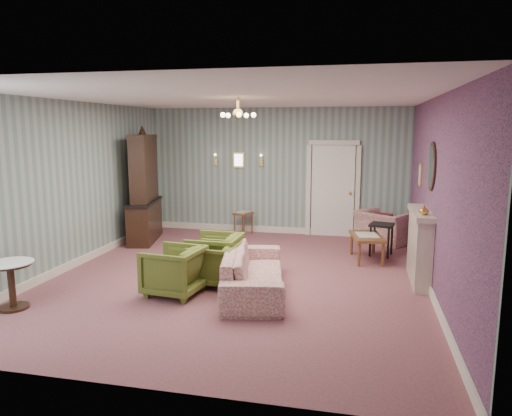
% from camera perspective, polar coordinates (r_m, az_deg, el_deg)
% --- Properties ---
extents(floor, '(7.00, 7.00, 0.00)m').
position_cam_1_polar(floor, '(7.92, -2.06, -8.29)').
color(floor, '#8C5159').
rests_on(floor, ground).
extents(ceiling, '(7.00, 7.00, 0.00)m').
position_cam_1_polar(ceiling, '(7.56, -2.20, 13.14)').
color(ceiling, white).
rests_on(ceiling, ground).
extents(wall_back, '(6.00, 0.00, 6.00)m').
position_cam_1_polar(wall_back, '(11.01, 2.50, 4.43)').
color(wall_back, slate).
rests_on(wall_back, ground).
extents(wall_front, '(6.00, 0.00, 6.00)m').
position_cam_1_polar(wall_front, '(4.36, -13.85, -3.61)').
color(wall_front, slate).
rests_on(wall_front, ground).
extents(wall_left, '(0.00, 7.00, 7.00)m').
position_cam_1_polar(wall_left, '(8.85, -21.29, 2.56)').
color(wall_left, slate).
rests_on(wall_left, ground).
extents(wall_right, '(0.00, 7.00, 7.00)m').
position_cam_1_polar(wall_right, '(7.44, 20.83, 1.39)').
color(wall_right, slate).
rests_on(wall_right, ground).
extents(wall_right_floral, '(0.00, 7.00, 7.00)m').
position_cam_1_polar(wall_right_floral, '(7.44, 20.72, 1.40)').
color(wall_right_floral, '#B2597E').
rests_on(wall_right_floral, ground).
extents(door, '(1.12, 0.12, 2.16)m').
position_cam_1_polar(door, '(10.86, 9.22, 2.28)').
color(door, white).
rests_on(door, floor).
extents(olive_chair_a, '(0.81, 0.85, 0.79)m').
position_cam_1_polar(olive_chair_a, '(7.12, -9.84, -7.15)').
color(olive_chair_a, '#596523').
rests_on(olive_chair_a, floor).
extents(olive_chair_b, '(0.71, 0.75, 0.73)m').
position_cam_1_polar(olive_chair_b, '(7.50, -5.02, -6.43)').
color(olive_chair_b, '#596523').
rests_on(olive_chair_b, floor).
extents(olive_chair_c, '(0.76, 0.81, 0.82)m').
position_cam_1_polar(olive_chair_c, '(7.77, -4.94, -5.55)').
color(olive_chair_c, '#596523').
rests_on(olive_chair_c, floor).
extents(sofa_chintz, '(1.06, 2.28, 0.86)m').
position_cam_1_polar(sofa_chintz, '(7.13, -0.29, -6.72)').
color(sofa_chintz, '#9D3F51').
rests_on(sofa_chintz, floor).
extents(wingback_chair, '(1.26, 1.18, 0.93)m').
position_cam_1_polar(wingback_chair, '(10.51, 15.27, -1.57)').
color(wingback_chair, '#9D3F51').
rests_on(wingback_chair, floor).
extents(dresser, '(0.81, 1.54, 2.44)m').
position_cam_1_polar(dresser, '(10.49, -13.36, 2.65)').
color(dresser, black).
rests_on(dresser, floor).
extents(fireplace, '(0.30, 1.40, 1.16)m').
position_cam_1_polar(fireplace, '(7.97, 19.07, -4.37)').
color(fireplace, beige).
rests_on(fireplace, floor).
extents(mantel_vase, '(0.15, 0.15, 0.15)m').
position_cam_1_polar(mantel_vase, '(7.45, 19.52, -0.21)').
color(mantel_vase, gold).
rests_on(mantel_vase, fireplace).
extents(oval_mirror, '(0.04, 0.76, 0.84)m').
position_cam_1_polar(oval_mirror, '(7.79, 20.30, 4.72)').
color(oval_mirror, white).
rests_on(oval_mirror, wall_right).
extents(framed_print, '(0.04, 0.34, 0.42)m').
position_cam_1_polar(framed_print, '(9.15, 19.17, 3.83)').
color(framed_print, gold).
rests_on(framed_print, wall_right).
extents(coffee_table, '(0.70, 1.03, 0.48)m').
position_cam_1_polar(coffee_table, '(9.07, 13.14, -4.65)').
color(coffee_table, brown).
rests_on(coffee_table, floor).
extents(side_table_black, '(0.51, 0.51, 0.63)m').
position_cam_1_polar(side_table_black, '(9.43, 14.80, -3.72)').
color(side_table_black, black).
rests_on(side_table_black, floor).
extents(pedestal_table, '(0.69, 0.69, 0.66)m').
position_cam_1_polar(pedestal_table, '(7.29, -27.29, -8.25)').
color(pedestal_table, black).
rests_on(pedestal_table, floor).
extents(nesting_table, '(0.46, 0.52, 0.55)m').
position_cam_1_polar(nesting_table, '(10.98, -1.54, -1.76)').
color(nesting_table, brown).
rests_on(nesting_table, floor).
extents(gilt_mirror_back, '(0.28, 0.06, 0.36)m').
position_cam_1_polar(gilt_mirror_back, '(11.14, -2.12, 5.78)').
color(gilt_mirror_back, gold).
rests_on(gilt_mirror_back, wall_back).
extents(sconce_left, '(0.16, 0.12, 0.30)m').
position_cam_1_polar(sconce_left, '(11.28, -4.86, 5.80)').
color(sconce_left, gold).
rests_on(sconce_left, wall_back).
extents(sconce_right, '(0.16, 0.12, 0.30)m').
position_cam_1_polar(sconce_right, '(11.00, 0.65, 5.74)').
color(sconce_right, gold).
rests_on(sconce_right, wall_back).
extents(chandelier, '(0.56, 0.56, 0.36)m').
position_cam_1_polar(chandelier, '(7.55, -2.18, 11.09)').
color(chandelier, gold).
rests_on(chandelier, ceiling).
extents(burgundy_cushion, '(0.41, 0.28, 0.39)m').
position_cam_1_polar(burgundy_cushion, '(10.36, 15.03, -1.63)').
color(burgundy_cushion, maroon).
rests_on(burgundy_cushion, wingback_chair).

